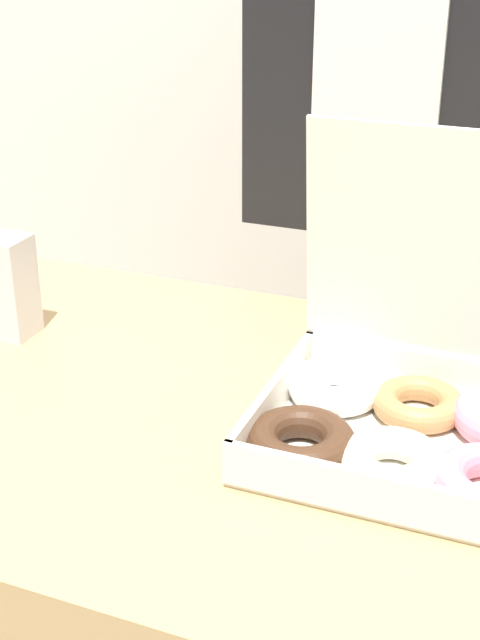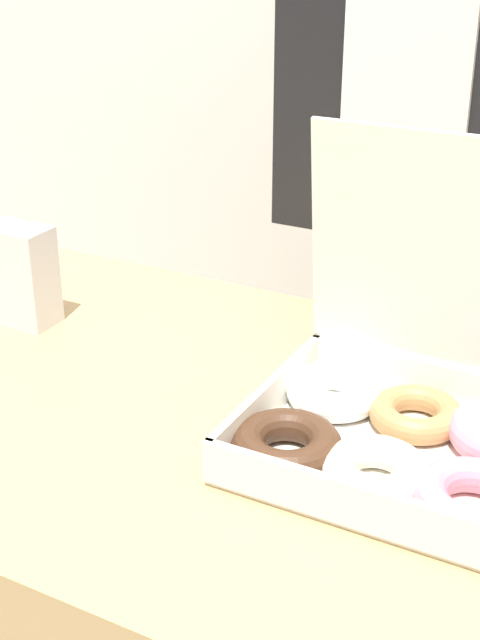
% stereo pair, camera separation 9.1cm
% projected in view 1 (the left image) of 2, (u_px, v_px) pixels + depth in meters
% --- Properties ---
extents(donut_box, '(0.32, 0.26, 0.29)m').
position_uv_depth(donut_box, '(413.00, 408.00, 0.86)').
color(donut_box, white).
rests_on(donut_box, table).
extents(person_customer, '(0.37, 0.20, 1.57)m').
position_uv_depth(person_customer, '(383.00, 195.00, 1.26)').
color(person_customer, '#4C4742').
rests_on(person_customer, ground_plane).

